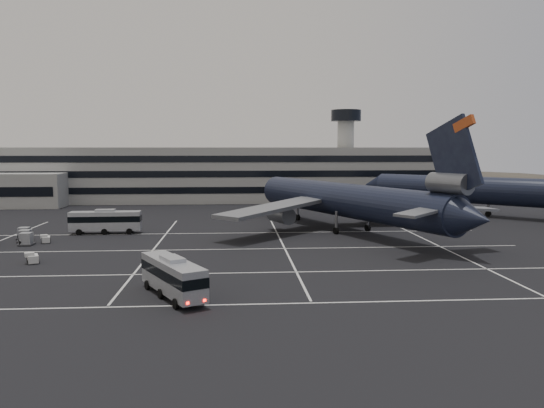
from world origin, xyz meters
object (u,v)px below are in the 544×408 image
(bus_far, at_px, (106,220))
(uld_cluster, at_px, (4,237))
(tug_a, at_px, (46,239))
(trijet_main, at_px, (347,200))
(bus_near, at_px, (173,275))

(bus_far, height_order, uld_cluster, bus_far)
(bus_far, distance_m, tug_a, 10.51)
(trijet_main, xyz_separation_m, bus_far, (-39.51, 0.41, -3.08))
(uld_cluster, bearing_deg, trijet_main, 7.67)
(trijet_main, distance_m, uld_cluster, 53.04)
(uld_cluster, bearing_deg, tug_a, -3.95)
(trijet_main, height_order, tug_a, trijet_main)
(bus_far, xyz_separation_m, tug_a, (-6.74, -7.89, -1.62))
(tug_a, bearing_deg, bus_near, -72.56)
(trijet_main, relative_size, tug_a, 24.99)
(bus_far, bearing_deg, bus_near, -160.29)
(bus_near, bearing_deg, bus_far, 84.05)
(trijet_main, height_order, uld_cluster, trijet_main)
(trijet_main, height_order, bus_far, trijet_main)
(trijet_main, height_order, bus_near, trijet_main)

